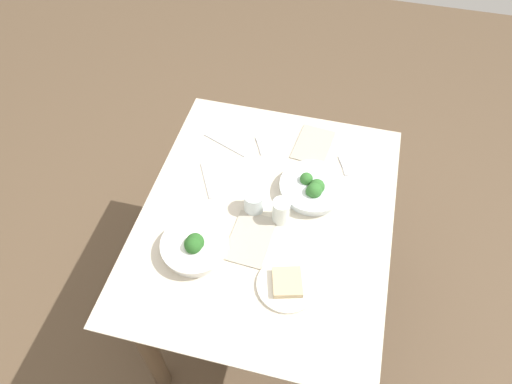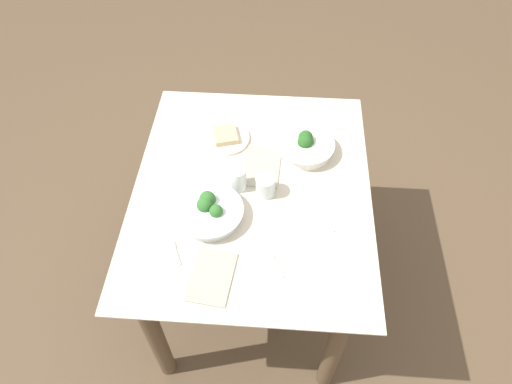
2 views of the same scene
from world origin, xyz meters
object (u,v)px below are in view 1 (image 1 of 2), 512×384
Objects in this scene: table_knife_right at (224,145)px; broccoli_bowl_far at (313,188)px; napkin_folded_lower at (313,145)px; fork_by_far_bowl at (343,167)px; water_glass_center at (281,211)px; broccoli_bowl_near at (195,246)px; bread_side_plate at (287,284)px; fork_by_near_bowl at (259,147)px; water_glass_side at (254,202)px; napkin_folded_upper at (250,239)px; table_knife_left at (206,181)px.

broccoli_bowl_far is at bearing -179.92° from table_knife_right.
fork_by_far_bowl is at bearing 56.70° from napkin_folded_lower.
broccoli_bowl_far is 0.25m from napkin_folded_lower.
water_glass_center reaches higher than table_knife_right.
broccoli_bowl_near reaches higher than broccoli_bowl_far.
broccoli_bowl_near is at bearing -98.84° from bread_side_plate.
broccoli_bowl_near is at bearing -38.70° from fork_by_near_bowl.
broccoli_bowl_near is 2.42× the size of fork_by_near_bowl.
broccoli_bowl_far is 2.53× the size of fork_by_far_bowl.
napkin_folded_lower reaches higher than table_knife_right.
broccoli_bowl_far is 0.41m from bread_side_plate.
bread_side_plate is 2.46× the size of water_glass_side.
broccoli_bowl_near is at bearing -60.92° from napkin_folded_upper.
bread_side_plate is at bearing 16.72° from water_glass_center.
water_glass_center is 0.48× the size of napkin_folded_lower.
broccoli_bowl_near is 0.32m from table_knife_left.
water_glass_center reaches higher than fork_by_near_bowl.
table_knife_left is at bearing -132.88° from napkin_folded_upper.
fork_by_near_bowl is at bearing -118.98° from fork_by_far_bowl.
napkin_folded_upper is at bearing -161.14° from table_knife_left.
broccoli_bowl_near is 0.27m from water_glass_side.
table_knife_left is (-0.36, -0.40, -0.01)m from bread_side_plate.
water_glass_side is 0.41m from fork_by_far_bowl.
napkin_folded_lower is (-0.51, 0.14, 0.00)m from napkin_folded_upper.
table_knife_right is at bearing -146.03° from bread_side_plate.
broccoli_bowl_far is 0.43m from table_knife_right.
broccoli_bowl_near is 2.36× the size of fork_by_far_bowl.
broccoli_bowl_far is 0.31m from napkin_folded_upper.
broccoli_bowl_near reaches higher than napkin_folded_lower.
broccoli_bowl_near is 0.68m from napkin_folded_lower.
table_knife_left is (0.04, -0.41, -0.03)m from broccoli_bowl_far.
fork_by_near_bowl is at bearing 169.69° from broccoli_bowl_near.
water_glass_center is at bearing 77.77° from water_glass_side.
water_glass_side reaches higher than napkin_folded_lower.
water_glass_center is at bearing 128.52° from broccoli_bowl_near.
table_knife_right is 0.37m from napkin_folded_lower.
broccoli_bowl_far reaches higher than table_knife_left.
table_knife_left is at bearing -84.47° from broccoli_bowl_far.
broccoli_bowl_near reaches higher than table_knife_left.
broccoli_bowl_far reaches higher than fork_by_far_bowl.
broccoli_bowl_near is 1.12× the size of table_knife_right.
fork_by_near_bowl is at bearing -170.52° from napkin_folded_upper.
napkin_folded_lower is at bearing -177.84° from bread_side_plate.
napkin_folded_upper is 1.07× the size of napkin_folded_lower.
napkin_folded_upper reaches higher than table_knife_right.
napkin_folded_upper is at bearing -38.14° from water_glass_center.
table_knife_right is at bearing -32.79° from table_knife_left.
water_glass_center reaches higher than bread_side_plate.
broccoli_bowl_near reaches higher than table_knife_right.
broccoli_bowl_near is at bearing -44.76° from broccoli_bowl_far.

